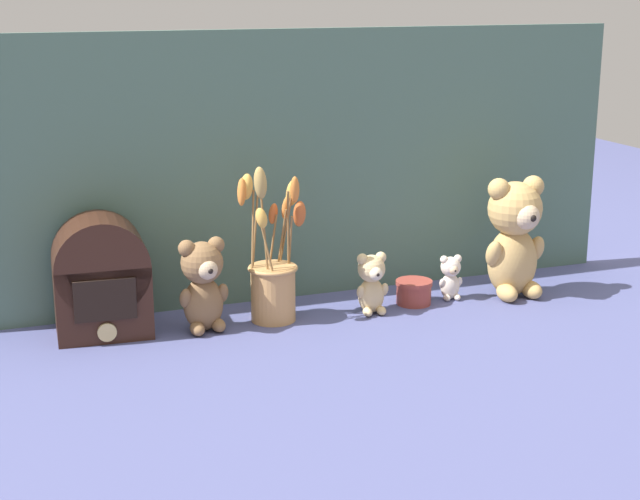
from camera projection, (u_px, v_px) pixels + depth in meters
ground_plane at (323, 319)px, 2.01m from camera, size 4.00×4.00×0.00m
backdrop_wall at (296, 167)px, 2.09m from camera, size 1.51×0.02×0.58m
teddy_bear_large at (515, 235)px, 2.12m from camera, size 0.14×0.14×0.27m
teddy_bear_medium at (203, 283)px, 1.92m from camera, size 0.10×0.10×0.19m
teddy_bear_small at (372, 282)px, 2.03m from camera, size 0.07×0.07×0.13m
teddy_bear_tiny at (451, 276)px, 2.12m from camera, size 0.05×0.05×0.10m
flower_vase at (273, 273)px, 1.98m from camera, size 0.14×0.11×0.32m
vintage_radio at (101, 279)px, 1.90m from camera, size 0.19×0.15×0.24m
decorative_tin_tall at (414, 292)px, 2.10m from camera, size 0.08×0.08×0.05m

